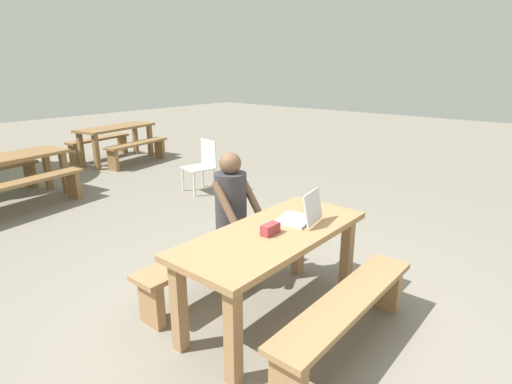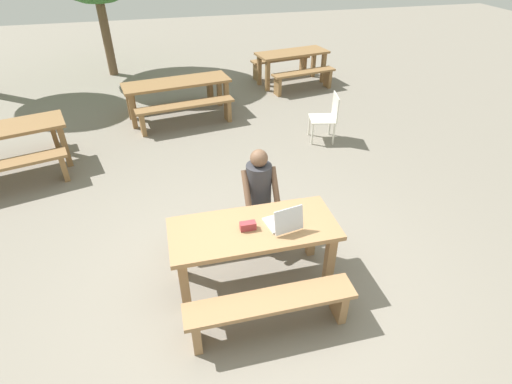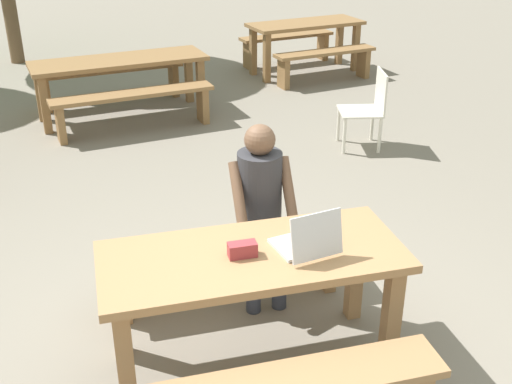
{
  "view_description": "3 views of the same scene",
  "coord_description": "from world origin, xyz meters",
  "views": [
    {
      "loc": [
        -2.34,
        -1.77,
        1.99
      ],
      "look_at": [
        0.09,
        0.25,
        1.01
      ],
      "focal_mm": 28.46,
      "sensor_mm": 36.0,
      "label": 1
    },
    {
      "loc": [
        -0.73,
        -3.05,
        3.32
      ],
      "look_at": [
        0.09,
        0.25,
        1.01
      ],
      "focal_mm": 28.02,
      "sensor_mm": 36.0,
      "label": 2
    },
    {
      "loc": [
        -0.77,
        -2.95,
        2.62
      ],
      "look_at": [
        0.09,
        0.25,
        1.01
      ],
      "focal_mm": 44.83,
      "sensor_mm": 36.0,
      "label": 3
    }
  ],
  "objects": [
    {
      "name": "ground_plane",
      "position": [
        0.0,
        0.0,
        0.0
      ],
      "size": [
        30.0,
        30.0,
        0.0
      ],
      "primitive_type": "plane",
      "color": "gray"
    },
    {
      "name": "picnic_table_front",
      "position": [
        0.0,
        0.0,
        0.63
      ],
      "size": [
        1.71,
        0.73,
        0.76
      ],
      "color": "#9E754C",
      "rests_on": "ground"
    },
    {
      "name": "bench_far",
      "position": [
        0.0,
        0.66,
        0.32
      ],
      "size": [
        1.62,
        0.3,
        0.43
      ],
      "color": "#9E754C",
      "rests_on": "ground"
    },
    {
      "name": "laptop",
      "position": [
        0.3,
        -0.06,
        0.83
      ],
      "size": [
        0.36,
        0.37,
        0.27
      ],
      "rotation": [
        0.0,
        0.0,
        3.33
      ],
      "color": "silver",
      "rests_on": "picnic_table_front"
    },
    {
      "name": "small_pouch",
      "position": [
        -0.06,
        -0.02,
        0.8
      ],
      "size": [
        0.16,
        0.08,
        0.08
      ],
      "color": "#993338",
      "rests_on": "picnic_table_front"
    },
    {
      "name": "person_seated",
      "position": [
        0.22,
        0.63,
        0.73
      ],
      "size": [
        0.4,
        0.4,
        1.26
      ],
      "color": "#333847",
      "rests_on": "ground"
    },
    {
      "name": "plastic_chair",
      "position": [
        2.08,
        3.07,
        0.45
      ],
      "size": [
        0.52,
        0.52,
        0.84
      ],
      "rotation": [
        0.0,
        0.0,
        4.5
      ],
      "color": "silver",
      "rests_on": "ground"
    },
    {
      "name": "picnic_table_mid",
      "position": [
        -0.4,
        4.79,
        0.61
      ],
      "size": [
        2.16,
        0.98,
        0.72
      ],
      "rotation": [
        0.0,
        0.0,
        0.15
      ],
      "color": "olive",
      "rests_on": "ground"
    },
    {
      "name": "bench_mid_south",
      "position": [
        -0.31,
        4.2,
        0.36
      ],
      "size": [
        1.89,
        0.59,
        0.47
      ],
      "rotation": [
        0.0,
        0.0,
        0.15
      ],
      "color": "olive",
      "rests_on": "ground"
    },
    {
      "name": "bench_mid_north",
      "position": [
        -0.49,
        5.37,
        0.36
      ],
      "size": [
        1.89,
        0.59,
        0.47
      ],
      "rotation": [
        0.0,
        0.0,
        0.15
      ],
      "color": "olive",
      "rests_on": "ground"
    },
    {
      "name": "picnic_table_rear",
      "position": [
        2.42,
        6.13,
        0.63
      ],
      "size": [
        1.8,
        0.96,
        0.76
      ],
      "rotation": [
        0.0,
        0.0,
        0.18
      ],
      "color": "olive",
      "rests_on": "ground"
    },
    {
      "name": "bench_rear_south",
      "position": [
        2.53,
        5.55,
        0.34
      ],
      "size": [
        1.57,
        0.57,
        0.46
      ],
      "rotation": [
        0.0,
        0.0,
        0.18
      ],
      "color": "olive",
      "rests_on": "ground"
    },
    {
      "name": "bench_rear_north",
      "position": [
        2.32,
        6.71,
        0.34
      ],
      "size": [
        1.57,
        0.57,
        0.46
      ],
      "rotation": [
        0.0,
        0.0,
        0.18
      ],
      "color": "olive",
      "rests_on": "ground"
    }
  ]
}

